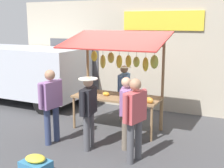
{
  "coord_description": "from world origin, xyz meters",
  "views": [
    {
      "loc": [
        -2.95,
        6.66,
        2.72
      ],
      "look_at": [
        0.0,
        0.3,
        1.25
      ],
      "focal_mm": 47.75,
      "sensor_mm": 36.0,
      "label": 1
    }
  ],
  "objects_px": {
    "market_stall": "(119,69)",
    "vendor_with_sunhat": "(124,89)",
    "shopper_with_shopping_bag": "(135,114)",
    "shopper_with_ponytail": "(88,107)",
    "shopper_in_grey_tee": "(126,108)",
    "shopper_in_striped_shirt": "(51,101)",
    "parked_van": "(19,70)",
    "produce_crate_near": "(36,167)"
  },
  "relations": [
    {
      "from": "market_stall",
      "to": "shopper_with_ponytail",
      "type": "relative_size",
      "value": 1.57
    },
    {
      "from": "market_stall",
      "to": "vendor_with_sunhat",
      "type": "bearing_deg",
      "value": -76.95
    },
    {
      "from": "shopper_with_ponytail",
      "to": "produce_crate_near",
      "type": "xyz_separation_m",
      "value": [
        0.28,
        1.45,
        -0.76
      ]
    },
    {
      "from": "shopper_in_grey_tee",
      "to": "shopper_with_shopping_bag",
      "type": "bearing_deg",
      "value": -158.76
    },
    {
      "from": "market_stall",
      "to": "shopper_with_shopping_bag",
      "type": "height_order",
      "value": "market_stall"
    },
    {
      "from": "shopper_with_ponytail",
      "to": "shopper_with_shopping_bag",
      "type": "xyz_separation_m",
      "value": [
        -1.11,
        0.15,
        0.04
      ]
    },
    {
      "from": "market_stall",
      "to": "shopper_in_grey_tee",
      "type": "bearing_deg",
      "value": 120.51
    },
    {
      "from": "shopper_with_ponytail",
      "to": "shopper_with_shopping_bag",
      "type": "distance_m",
      "value": 1.12
    },
    {
      "from": "shopper_in_grey_tee",
      "to": "parked_van",
      "type": "relative_size",
      "value": 0.36
    },
    {
      "from": "market_stall",
      "to": "parked_van",
      "type": "bearing_deg",
      "value": -14.12
    },
    {
      "from": "vendor_with_sunhat",
      "to": "produce_crate_near",
      "type": "height_order",
      "value": "vendor_with_sunhat"
    },
    {
      "from": "market_stall",
      "to": "produce_crate_near",
      "type": "xyz_separation_m",
      "value": [
        0.39,
        2.85,
        -1.37
      ]
    },
    {
      "from": "shopper_with_ponytail",
      "to": "market_stall",
      "type": "bearing_deg",
      "value": -11.68
    },
    {
      "from": "shopper_with_shopping_bag",
      "to": "market_stall",
      "type": "bearing_deg",
      "value": 47.17
    },
    {
      "from": "market_stall",
      "to": "vendor_with_sunhat",
      "type": "height_order",
      "value": "market_stall"
    },
    {
      "from": "shopper_in_grey_tee",
      "to": "shopper_in_striped_shirt",
      "type": "distance_m",
      "value": 1.68
    },
    {
      "from": "shopper_with_ponytail",
      "to": "shopper_with_shopping_bag",
      "type": "relative_size",
      "value": 0.95
    },
    {
      "from": "shopper_in_grey_tee",
      "to": "shopper_in_striped_shirt",
      "type": "height_order",
      "value": "shopper_in_striped_shirt"
    },
    {
      "from": "market_stall",
      "to": "parked_van",
      "type": "xyz_separation_m",
      "value": [
        4.2,
        -1.06,
        -0.43
      ]
    },
    {
      "from": "vendor_with_sunhat",
      "to": "shopper_in_striped_shirt",
      "type": "xyz_separation_m",
      "value": [
        0.86,
        2.17,
        0.08
      ]
    },
    {
      "from": "shopper_with_shopping_bag",
      "to": "produce_crate_near",
      "type": "xyz_separation_m",
      "value": [
        1.39,
        1.29,
        -0.79
      ]
    },
    {
      "from": "shopper_in_striped_shirt",
      "to": "parked_van",
      "type": "xyz_separation_m",
      "value": [
        3.18,
        -2.53,
        0.13
      ]
    },
    {
      "from": "vendor_with_sunhat",
      "to": "parked_van",
      "type": "bearing_deg",
      "value": -100.66
    },
    {
      "from": "produce_crate_near",
      "to": "shopper_with_ponytail",
      "type": "bearing_deg",
      "value": -100.97
    },
    {
      "from": "vendor_with_sunhat",
      "to": "parked_van",
      "type": "xyz_separation_m",
      "value": [
        4.04,
        -0.37,
        0.21
      ]
    },
    {
      "from": "shopper_in_grey_tee",
      "to": "parked_van",
      "type": "distance_m",
      "value": 5.23
    },
    {
      "from": "produce_crate_near",
      "to": "market_stall",
      "type": "bearing_deg",
      "value": -97.82
    },
    {
      "from": "shopper_with_shopping_bag",
      "to": "produce_crate_near",
      "type": "height_order",
      "value": "shopper_with_shopping_bag"
    },
    {
      "from": "market_stall",
      "to": "parked_van",
      "type": "height_order",
      "value": "market_stall"
    },
    {
      "from": "vendor_with_sunhat",
      "to": "market_stall",
      "type": "bearing_deg",
      "value": 7.57
    },
    {
      "from": "market_stall",
      "to": "shopper_with_shopping_bag",
      "type": "relative_size",
      "value": 1.49
    },
    {
      "from": "vendor_with_sunhat",
      "to": "shopper_with_shopping_bag",
      "type": "relative_size",
      "value": 0.93
    },
    {
      "from": "market_stall",
      "to": "produce_crate_near",
      "type": "height_order",
      "value": "market_stall"
    },
    {
      "from": "shopper_with_shopping_bag",
      "to": "shopper_with_ponytail",
      "type": "bearing_deg",
      "value": 96.45
    },
    {
      "from": "shopper_in_striped_shirt",
      "to": "shopper_with_shopping_bag",
      "type": "bearing_deg",
      "value": -84.09
    },
    {
      "from": "shopper_with_ponytail",
      "to": "produce_crate_near",
      "type": "height_order",
      "value": "shopper_with_ponytail"
    },
    {
      "from": "shopper_with_ponytail",
      "to": "parked_van",
      "type": "relative_size",
      "value": 0.36
    },
    {
      "from": "market_stall",
      "to": "vendor_with_sunhat",
      "type": "distance_m",
      "value": 0.96
    },
    {
      "from": "shopper_in_striped_shirt",
      "to": "vendor_with_sunhat",
      "type": "bearing_deg",
      "value": -13.62
    },
    {
      "from": "shopper_with_ponytail",
      "to": "shopper_in_grey_tee",
      "type": "bearing_deg",
      "value": -68.08
    },
    {
      "from": "market_stall",
      "to": "shopper_in_striped_shirt",
      "type": "relative_size",
      "value": 1.48
    },
    {
      "from": "shopper_with_shopping_bag",
      "to": "shopper_in_grey_tee",
      "type": "xyz_separation_m",
      "value": [
        0.41,
        -0.55,
        -0.07
      ]
    }
  ]
}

